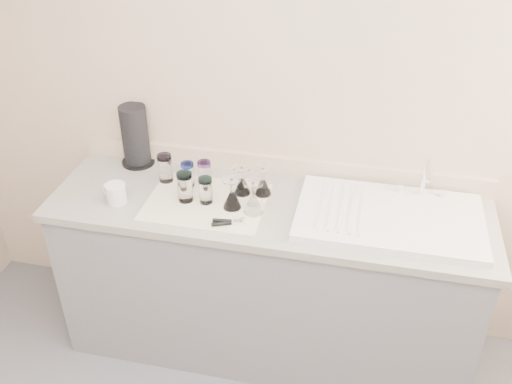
% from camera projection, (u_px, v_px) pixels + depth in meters
% --- Properties ---
extents(room_envelope, '(3.54, 3.50, 2.52)m').
position_uv_depth(room_envelope, '(167.00, 260.00, 1.30)').
color(room_envelope, '#55555A').
rests_on(room_envelope, ground).
extents(counter_unit, '(2.06, 0.62, 0.90)m').
position_uv_depth(counter_unit, '(267.00, 278.00, 2.89)').
color(counter_unit, slate).
rests_on(counter_unit, ground).
extents(sink_unit, '(0.82, 0.50, 0.22)m').
position_uv_depth(sink_unit, '(390.00, 217.00, 2.53)').
color(sink_unit, white).
rests_on(sink_unit, counter_unit).
extents(dish_towel, '(0.55, 0.42, 0.01)m').
position_uv_depth(dish_towel, '(206.00, 202.00, 2.66)').
color(dish_towel, white).
rests_on(dish_towel, counter_unit).
extents(tumbler_teal, '(0.07, 0.07, 0.14)m').
position_uv_depth(tumbler_teal, '(165.00, 168.00, 2.77)').
color(tumbler_teal, white).
rests_on(tumbler_teal, dish_towel).
extents(tumbler_cyan, '(0.06, 0.06, 0.12)m').
position_uv_depth(tumbler_cyan, '(188.00, 174.00, 2.74)').
color(tumbler_cyan, white).
rests_on(tumbler_cyan, dish_towel).
extents(tumbler_purple, '(0.07, 0.07, 0.13)m').
position_uv_depth(tumbler_purple, '(205.00, 174.00, 2.74)').
color(tumbler_purple, white).
rests_on(tumbler_purple, dish_towel).
extents(tumbler_blue, '(0.07, 0.07, 0.15)m').
position_uv_depth(tumbler_blue, '(185.00, 187.00, 2.63)').
color(tumbler_blue, white).
rests_on(tumbler_blue, dish_towel).
extents(tumbler_lavender, '(0.06, 0.06, 0.13)m').
position_uv_depth(tumbler_lavender, '(206.00, 190.00, 2.62)').
color(tumbler_lavender, white).
rests_on(tumbler_lavender, dish_towel).
extents(goblet_back_left, '(0.08, 0.08, 0.14)m').
position_uv_depth(goblet_back_left, '(242.00, 184.00, 2.69)').
color(goblet_back_left, white).
rests_on(goblet_back_left, dish_towel).
extents(goblet_back_right, '(0.08, 0.08, 0.14)m').
position_uv_depth(goblet_back_right, '(263.00, 185.00, 2.68)').
color(goblet_back_right, white).
rests_on(goblet_back_right, dish_towel).
extents(goblet_front_left, '(0.09, 0.09, 0.15)m').
position_uv_depth(goblet_front_left, '(232.00, 198.00, 2.59)').
color(goblet_front_left, white).
rests_on(goblet_front_left, dish_towel).
extents(goblet_front_right, '(0.09, 0.09, 0.16)m').
position_uv_depth(goblet_front_right, '(253.00, 202.00, 2.56)').
color(goblet_front_right, white).
rests_on(goblet_front_right, dish_towel).
extents(can_opener, '(0.14, 0.07, 0.02)m').
position_uv_depth(can_opener, '(228.00, 222.00, 2.50)').
color(can_opener, silver).
rests_on(can_opener, dish_towel).
extents(white_mug, '(0.14, 0.12, 0.10)m').
position_uv_depth(white_mug, '(116.00, 193.00, 2.64)').
color(white_mug, silver).
rests_on(white_mug, counter_unit).
extents(paper_towel_roll, '(0.17, 0.17, 0.32)m').
position_uv_depth(paper_towel_roll, '(135.00, 136.00, 2.88)').
color(paper_towel_roll, black).
rests_on(paper_towel_roll, counter_unit).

